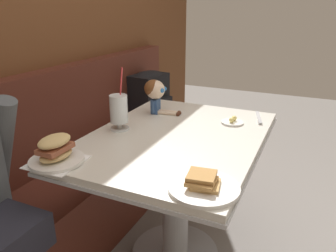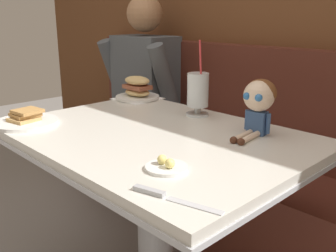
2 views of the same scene
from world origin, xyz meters
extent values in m
cube|color=brown|center=(0.00, 1.05, 1.20)|extent=(4.40, 0.08, 2.40)
cube|color=#512319|center=(0.00, 0.77, 0.23)|extent=(2.60, 0.48, 0.45)
cube|color=#512319|center=(0.00, 0.96, 0.73)|extent=(2.60, 0.10, 0.55)
cube|color=silver|center=(0.00, 0.18, 0.72)|extent=(1.10, 0.80, 0.03)
cube|color=#B7BABF|center=(0.00, 0.18, 0.70)|extent=(1.11, 0.81, 0.02)
cylinder|color=#A5A8AD|center=(0.00, 0.18, 0.37)|extent=(0.14, 0.14, 0.65)
cylinder|color=white|center=(-0.43, -0.11, 0.75)|extent=(0.25, 0.25, 0.01)
cube|color=tan|center=(-0.43, -0.12, 0.76)|extent=(0.11, 0.11, 0.01)
cube|color=#B78447|center=(-0.44, -0.10, 0.78)|extent=(0.10, 0.10, 0.01)
cube|color=#B78447|center=(-0.43, -0.10, 0.79)|extent=(0.11, 0.11, 0.01)
cylinder|color=silver|center=(-0.05, 0.47, 0.74)|extent=(0.10, 0.10, 0.01)
cylinder|color=silver|center=(-0.05, 0.47, 0.77)|extent=(0.03, 0.03, 0.03)
cylinder|color=silver|center=(-0.05, 0.47, 0.85)|extent=(0.09, 0.09, 0.14)
cylinder|color=brown|center=(-0.05, 0.47, 0.84)|extent=(0.08, 0.08, 0.12)
cylinder|color=#DB383D|center=(-0.03, 0.47, 0.95)|extent=(0.02, 0.03, 0.22)
cube|color=white|center=(-0.48, 0.50, 0.74)|extent=(0.21, 0.21, 0.00)
cylinder|color=white|center=(-0.48, 0.50, 0.75)|extent=(0.22, 0.22, 0.01)
ellipsoid|color=tan|center=(-0.48, 0.50, 0.77)|extent=(0.15, 0.10, 0.04)
cube|color=#995138|center=(-0.48, 0.50, 0.80)|extent=(0.14, 0.09, 0.02)
ellipsoid|color=tan|center=(-0.48, 0.50, 0.83)|extent=(0.15, 0.10, 0.04)
cylinder|color=white|center=(0.28, -0.03, 0.74)|extent=(0.12, 0.12, 0.01)
sphere|color=#F4E07A|center=(0.26, -0.03, 0.76)|extent=(0.03, 0.03, 0.03)
sphere|color=#F4E07A|center=(0.30, -0.03, 0.76)|extent=(0.03, 0.03, 0.03)
cube|color=silver|center=(0.48, -0.13, 0.74)|extent=(0.14, 0.05, 0.00)
cube|color=#B2B5BA|center=(0.36, -0.16, 0.75)|extent=(0.09, 0.04, 0.01)
cube|color=#385689|center=(0.27, 0.43, 0.78)|extent=(0.07, 0.05, 0.08)
sphere|color=beige|center=(0.27, 0.43, 0.88)|extent=(0.11, 0.11, 0.11)
ellipsoid|color=brown|center=(0.27, 0.44, 0.89)|extent=(0.12, 0.12, 0.10)
sphere|color=#2D6BB2|center=(0.26, 0.38, 0.88)|extent=(0.03, 0.03, 0.03)
sphere|color=#2D6BB2|center=(0.30, 0.38, 0.88)|extent=(0.03, 0.03, 0.03)
cylinder|color=beige|center=(0.27, 0.35, 0.75)|extent=(0.03, 0.12, 0.02)
cylinder|color=beige|center=(0.29, 0.35, 0.75)|extent=(0.03, 0.12, 0.02)
sphere|color=#4C2819|center=(0.27, 0.29, 0.75)|extent=(0.03, 0.03, 0.03)
sphere|color=#4C2819|center=(0.30, 0.29, 0.75)|extent=(0.03, 0.03, 0.03)
cylinder|color=#385689|center=(0.23, 0.42, 0.79)|extent=(0.02, 0.02, 0.07)
cylinder|color=#385689|center=(0.31, 0.43, 0.79)|extent=(0.02, 0.02, 0.07)
cube|color=#4C5156|center=(-0.76, 0.80, 0.74)|extent=(0.38, 0.24, 0.58)
sphere|color=#9E704C|center=(-0.76, 0.80, 1.16)|extent=(0.21, 0.21, 0.21)
cube|color=#23232D|center=(-0.76, 0.62, 0.52)|extent=(0.34, 0.36, 0.14)
cylinder|color=#4C5156|center=(-0.99, 0.75, 0.77)|extent=(0.09, 0.25, 0.48)
cylinder|color=#4C5156|center=(-0.53, 0.75, 0.77)|extent=(0.09, 0.25, 0.48)
camera|label=1|loc=(-1.39, -0.41, 1.34)|focal=35.36mm
camera|label=2|loc=(0.99, -0.71, 1.16)|focal=40.95mm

